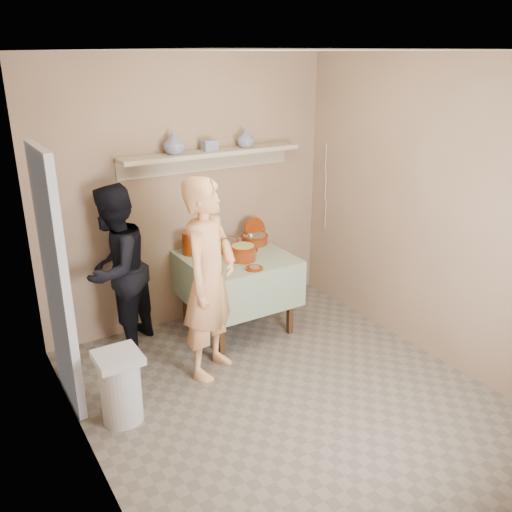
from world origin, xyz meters
TOP-DOWN VIEW (x-y plane):
  - ground at (0.00, 0.00)m, footprint 3.50×3.50m
  - tile_panel at (-1.46, 0.95)m, footprint 0.06×0.70m
  - plate_stack_a at (-0.09, 1.56)m, footprint 0.17×0.17m
  - plate_stack_b at (0.10, 1.62)m, footprint 0.16×0.16m
  - bowl_stack at (-0.01, 1.22)m, footprint 0.13×0.13m
  - empty_bowl at (-0.03, 1.35)m, footprint 0.17×0.17m
  - propped_lid at (0.63, 1.56)m, footprint 0.27×0.13m
  - vase_right at (0.57, 1.63)m, footprint 0.19×0.19m
  - vase_left at (-0.18, 1.63)m, footprint 0.28×0.28m
  - ceramic_box at (0.18, 1.62)m, footprint 0.15×0.11m
  - person_cook at (-0.32, 0.71)m, footprint 0.74×0.69m
  - person_helper at (-0.86, 1.51)m, footprint 0.95×0.94m
  - room_shell at (0.00, 0.00)m, footprint 3.04×3.54m
  - serving_table at (0.25, 1.28)m, footprint 0.97×0.97m
  - cazuela_meat_a at (0.24, 1.49)m, footprint 0.30×0.30m
  - cazuela_meat_b at (0.58, 1.48)m, footprint 0.28×0.28m
  - ladle at (0.52, 1.45)m, footprint 0.08×0.26m
  - cazuela_rice at (0.25, 1.15)m, footprint 0.33×0.25m
  - front_plate at (0.22, 0.90)m, footprint 0.16×0.16m
  - wall_shelf at (0.20, 1.65)m, footprint 1.80×0.25m
  - trash_bin at (-1.20, 0.45)m, footprint 0.32×0.32m
  - electrical_cord at (1.47, 1.48)m, footprint 0.01×0.05m

SIDE VIEW (x-z plane):
  - ground at x=0.00m, z-range 0.00..0.00m
  - trash_bin at x=-1.20m, z-range 0.00..0.56m
  - serving_table at x=0.25m, z-range 0.26..1.02m
  - front_plate at x=0.22m, z-range 0.76..0.78m
  - person_helper at x=-0.86m, z-range 0.00..1.54m
  - empty_bowl at x=-0.03m, z-range 0.76..0.81m
  - cazuela_meat_a at x=0.24m, z-range 0.77..0.87m
  - cazuela_meat_b at x=0.58m, z-range 0.77..0.87m
  - bowl_stack at x=-0.01m, z-range 0.76..0.89m
  - cazuela_rice at x=0.25m, z-range 0.77..0.92m
  - person_cook at x=-0.32m, z-range 0.00..1.70m
  - plate_stack_b at x=0.10m, z-range 0.76..0.95m
  - plate_stack_a at x=-0.09m, z-range 0.76..0.98m
  - ladle at x=0.52m, z-range 0.78..0.97m
  - propped_lid at x=0.63m, z-range 0.75..1.01m
  - tile_panel at x=-1.46m, z-range 0.00..2.00m
  - electrical_cord at x=1.47m, z-range 0.80..1.70m
  - room_shell at x=0.00m, z-range 0.30..2.92m
  - wall_shelf at x=0.20m, z-range 1.57..1.78m
  - ceramic_box at x=0.18m, z-range 1.72..1.82m
  - vase_right at x=0.57m, z-range 1.72..1.90m
  - vase_left at x=-0.18m, z-range 1.72..1.92m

